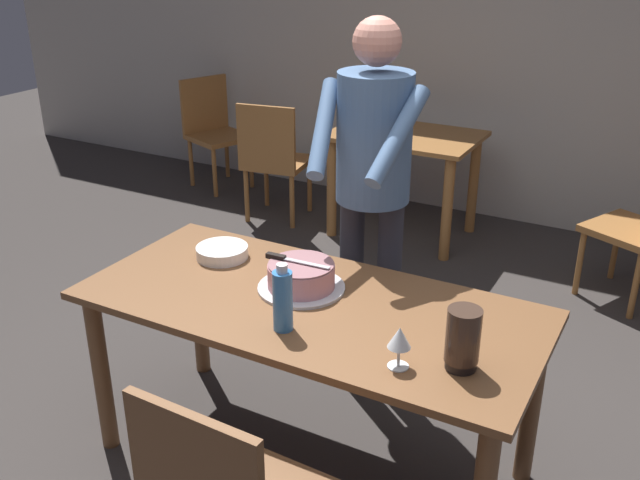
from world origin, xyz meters
The scene contains 13 objects.
ground_plane centered at (0.00, 0.00, 0.00)m, with size 14.00×14.00×0.00m, color #383330.
back_wall centered at (0.00, 3.12, 1.35)m, with size 10.00×0.12×2.70m, color #BCB7AD.
main_dining_table centered at (0.00, 0.00, 0.64)m, with size 1.75×0.80×0.75m.
cake_on_platter centered at (-0.07, 0.07, 0.80)m, with size 0.34×0.34×0.11m.
cake_knife centered at (-0.15, 0.07, 0.87)m, with size 0.27×0.03×0.02m.
plate_stack centered at (-0.51, 0.16, 0.78)m, with size 0.22×0.22×0.05m.
wine_glass_near centered at (0.46, -0.24, 0.85)m, with size 0.08×0.08×0.14m.
water_bottle centered at (0.02, -0.22, 0.86)m, with size 0.07×0.07×0.25m.
hurricane_lamp centered at (0.64, -0.15, 0.86)m, with size 0.11×0.11×0.21m.
person_cutting_cake centered at (-0.03, 0.61, 1.08)m, with size 0.46×0.57×1.72m.
background_table centered at (-0.61, 2.42, 0.58)m, with size 1.00×0.70×0.74m.
background_chair_0 centered at (-1.55, 2.20, 0.49)m, with size 0.50×0.50×0.90m.
background_chair_3 centered at (-2.42, 2.65, 0.49)m, with size 0.57×0.57×0.90m.
Camera 1 is at (1.17, -2.04, 2.04)m, focal length 40.04 mm.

